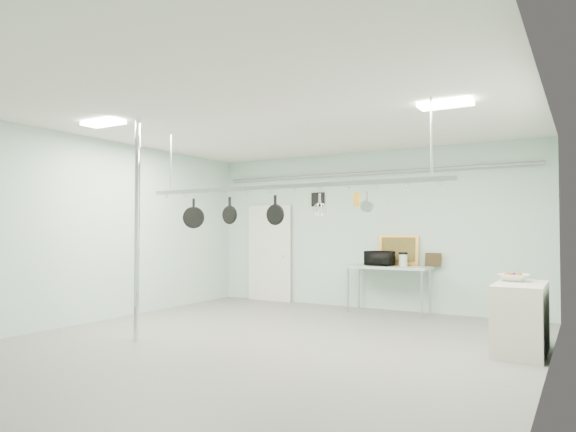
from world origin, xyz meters
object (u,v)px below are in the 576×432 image
Objects in this scene: side_cabinet at (521,318)px; microwave at (380,258)px; prep_table at (388,270)px; skillet_mid at (230,210)px; chrome_pole at (137,229)px; skillet_left at (194,213)px; fruit_bowl at (514,278)px; pot_rack at (282,185)px; skillet_right at (275,209)px; coffee_canister at (403,260)px.

side_cabinet is 2.38× the size of microwave.
prep_table is 4.15× the size of skillet_mid.
skillet_left is at bearing 72.58° from chrome_pole.
skillet_mid is at bearing -27.60° from skillet_left.
chrome_pole is 5.28m from fruit_bowl.
side_cabinet is at bearing -40.79° from prep_table.
pot_rack reaches higher than skillet_right.
coffee_canister reaches higher than prep_table.
side_cabinet is at bearing 22.41° from chrome_pole.
microwave is 1.28× the size of fruit_bowl.
pot_rack is 12.17× the size of fruit_bowl.
prep_table is 3.39m from side_cabinet.
fruit_bowl is at bearing -38.80° from prep_table.
microwave is 1.24× the size of skillet_right.
skillet_right reaches higher than side_cabinet.
chrome_pole is 7.87× the size of skillet_right.
microwave is 3.56m from skillet_mid.
side_cabinet is at bearing 21.44° from skillet_right.
side_cabinet is (2.55, -2.20, -0.38)m from prep_table.
chrome_pole is 14.30× the size of coffee_canister.
coffee_canister is at bearing 78.15° from skillet_right.
pot_rack is 12.45× the size of skillet_mid.
skillet_right is at bearing -103.54° from coffee_canister.
microwave is at bearing 62.75° from chrome_pole.
skillet_mid is (0.98, 0.90, 0.29)m from chrome_pole.
skillet_mid is at bearing 42.43° from chrome_pole.
coffee_canister is 2.93m from fruit_bowl.
pot_rack is (1.90, 0.90, 0.63)m from chrome_pole.
pot_rack is at bearing -101.69° from coffee_canister.
microwave is at bearing -165.50° from prep_table.
skillet_left and skillet_mid have the same top height.
prep_table is 3.14m from fruit_bowl.
chrome_pole reaches higher than prep_table.
microwave is at bearing 141.43° from side_cabinet.
side_cabinet is at bearing 20.45° from pot_rack.
pot_rack is 21.45× the size of coffee_canister.
prep_table is 0.33× the size of pot_rack.
skillet_mid is (-3.76, -1.34, 0.94)m from fruit_bowl.
pot_rack reaches higher than side_cabinet.
fruit_bowl is (2.15, -1.98, -0.07)m from coffee_canister.
skillet_left is 1.50m from skillet_right.
skillet_mid reaches higher than microwave.
pot_rack is at bearing 25.35° from chrome_pole.
coffee_canister is 0.55× the size of skillet_right.
pot_rack is at bearing -27.60° from skillet_left.
microwave reaches higher than fruit_bowl.
prep_table is at bearing 82.86° from skillet_right.
skillet_mid reaches higher than prep_table.
pot_rack is (-0.40, -3.30, 1.40)m from prep_table.
skillet_mid is at bearing -115.76° from coffee_canister.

